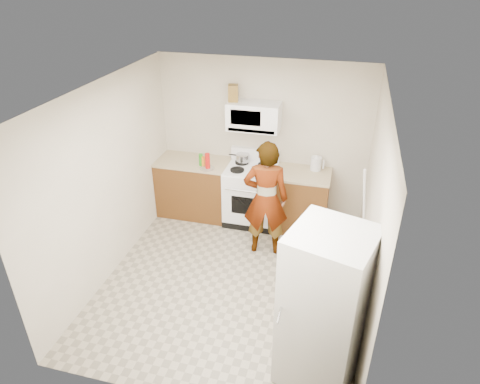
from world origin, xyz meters
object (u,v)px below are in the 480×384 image
(fridge, at_px, (324,309))
(microwave, at_px, (254,116))
(person, at_px, (266,199))
(saucepan, at_px, (243,158))
(gas_range, at_px, (251,194))
(kettle, at_px, (316,164))

(fridge, bearing_deg, microwave, 132.13)
(person, distance_m, fridge, 2.12)
(saucepan, bearing_deg, gas_range, -41.28)
(gas_range, bearing_deg, fridge, -63.35)
(gas_range, relative_size, saucepan, 5.63)
(microwave, relative_size, saucepan, 3.78)
(saucepan, bearing_deg, microwave, -7.46)
(fridge, distance_m, kettle, 2.83)
(fridge, relative_size, saucepan, 8.46)
(gas_range, height_order, fridge, fridge)
(gas_range, xyz_separation_m, kettle, (0.95, 0.17, 0.55))
(gas_range, distance_m, kettle, 1.11)
(microwave, distance_m, person, 1.27)
(kettle, height_order, saucepan, kettle)
(microwave, xyz_separation_m, person, (0.37, -0.85, -0.86))
(fridge, bearing_deg, kettle, 114.11)
(kettle, xyz_separation_m, saucepan, (-1.12, -0.02, -0.03))
(gas_range, height_order, microwave, microwave)
(gas_range, relative_size, person, 0.67)
(microwave, distance_m, kettle, 1.16)
(person, height_order, saucepan, person)
(microwave, relative_size, person, 0.45)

